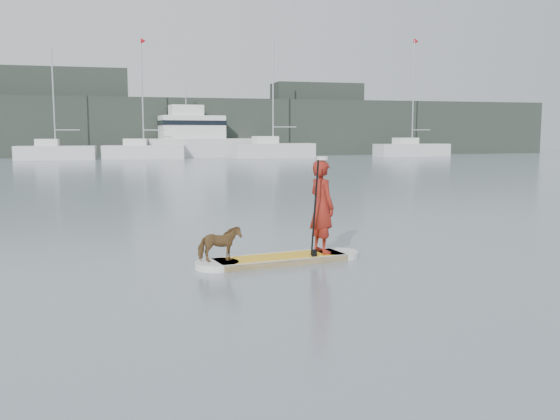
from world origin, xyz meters
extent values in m
plane|color=slate|center=(0.00, 0.00, 0.00)|extent=(140.00, 140.00, 0.00)
cube|color=yellow|center=(-1.73, -3.43, 0.06)|extent=(2.59, 1.18, 0.12)
cylinder|color=silver|center=(-2.97, -3.62, 0.06)|extent=(0.80, 0.80, 0.12)
cylinder|color=silver|center=(-0.50, -3.23, 0.06)|extent=(0.80, 0.80, 0.12)
cube|color=silver|center=(-1.79, -3.06, 0.06)|extent=(2.48, 0.45, 0.12)
cube|color=silver|center=(-1.68, -3.79, 0.06)|extent=(2.48, 0.45, 0.12)
imported|color=maroon|center=(-0.86, -3.29, 1.02)|extent=(0.58, 0.74, 1.80)
cylinder|color=silver|center=(-0.86, -3.29, 1.95)|extent=(0.22, 0.22, 0.07)
imported|color=brown|center=(-2.91, -3.61, 0.44)|extent=(0.79, 0.42, 0.64)
cylinder|color=black|center=(-1.12, -3.62, 1.00)|extent=(0.08, 0.30, 1.89)
cube|color=black|center=(-1.12, -3.62, 0.10)|extent=(0.10, 0.04, 0.32)
cube|color=silver|center=(-9.71, 45.49, 0.63)|extent=(7.09, 2.67, 1.25)
cube|color=white|center=(-10.41, 45.52, 1.57)|extent=(2.03, 1.73, 0.63)
cylinder|color=#B7B7BC|center=(-9.71, 45.49, 5.64)|extent=(0.13, 0.13, 8.77)
cylinder|color=#B7B7BC|center=(-8.64, 45.43, 2.69)|extent=(2.15, 0.20, 0.09)
cube|color=silver|center=(-1.87, 45.67, 0.63)|extent=(7.79, 3.39, 1.26)
cube|color=white|center=(-2.62, 45.77, 1.57)|extent=(2.32, 1.92, 0.63)
cylinder|color=#B7B7BC|center=(-1.87, 45.67, 6.10)|extent=(0.13, 0.13, 9.69)
cylinder|color=#B7B7BC|center=(-0.81, 45.51, 2.69)|extent=(2.14, 0.40, 0.09)
cone|color=red|center=(-1.65, 45.63, 10.86)|extent=(0.52, 0.56, 0.50)
cube|color=silver|center=(10.51, 44.86, 0.70)|extent=(8.13, 3.03, 1.40)
cube|color=white|center=(9.71, 44.82, 1.75)|extent=(2.34, 1.94, 0.70)
cylinder|color=#B7B7BC|center=(10.51, 44.86, 6.50)|extent=(0.14, 0.14, 10.21)
cylinder|color=#B7B7BC|center=(11.70, 44.93, 3.00)|extent=(2.40, 0.23, 0.10)
cube|color=silver|center=(25.61, 45.17, 0.64)|extent=(8.22, 3.15, 1.28)
cube|color=white|center=(24.81, 45.09, 1.60)|extent=(2.40, 1.87, 0.64)
cylinder|color=#B7B7BC|center=(25.61, 45.17, 6.56)|extent=(0.13, 0.13, 10.58)
cylinder|color=#B7B7BC|center=(26.70, 45.27, 2.74)|extent=(2.19, 0.31, 0.09)
cone|color=red|center=(25.84, 45.19, 11.76)|extent=(0.50, 0.55, 0.51)
cube|color=silver|center=(4.12, 48.25, 0.93)|extent=(11.67, 4.77, 1.86)
cube|color=white|center=(2.99, 48.12, 2.99)|extent=(6.52, 3.50, 2.27)
cube|color=white|center=(2.43, 48.06, 4.64)|extent=(3.38, 2.28, 1.03)
cube|color=black|center=(2.99, 48.12, 3.41)|extent=(6.64, 3.58, 0.46)
cylinder|color=#B7B7BC|center=(2.43, 48.06, 5.98)|extent=(0.10, 0.10, 1.65)
cube|color=black|center=(0.00, 53.00, 3.00)|extent=(90.00, 6.00, 6.00)
cube|color=black|center=(-10.00, 54.00, 4.50)|extent=(14.00, 4.00, 9.00)
cube|color=black|center=(18.00, 54.00, 4.00)|extent=(10.00, 4.00, 8.00)
camera|label=1|loc=(-4.73, -14.59, 2.44)|focal=40.00mm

